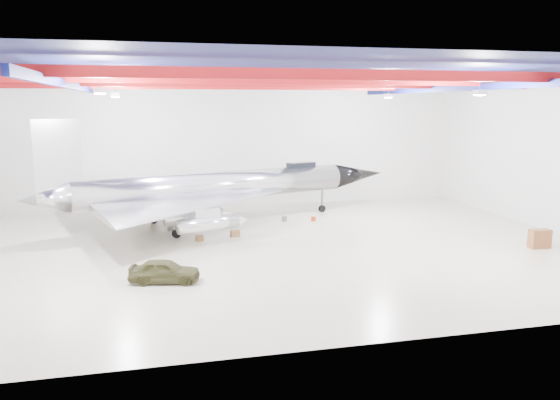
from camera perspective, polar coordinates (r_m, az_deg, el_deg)
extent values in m
plane|color=beige|center=(35.35, -0.16, -4.86)|extent=(40.00, 40.00, 0.00)
plane|color=silver|center=(49.03, -4.16, 5.80)|extent=(40.00, 0.00, 40.00)
plane|color=silver|center=(43.47, 26.54, 4.24)|extent=(0.00, 30.00, 30.00)
plane|color=#0A0F38|center=(34.22, -0.17, 13.23)|extent=(40.00, 40.00, 0.00)
cube|color=maroon|center=(25.52, 4.53, 12.96)|extent=(39.50, 0.25, 0.50)
cube|color=maroon|center=(31.28, 1.11, 12.44)|extent=(39.50, 0.25, 0.50)
cube|color=maroon|center=(37.12, -1.24, 12.05)|extent=(39.50, 0.25, 0.50)
cube|color=maroon|center=(43.01, -2.94, 11.76)|extent=(39.50, 0.25, 0.50)
cube|color=#0C124D|center=(33.57, -20.95, 11.11)|extent=(0.25, 29.50, 0.40)
cube|color=#0C124D|center=(38.71, 17.75, 11.06)|extent=(0.25, 29.50, 0.40)
cube|color=silver|center=(27.38, -18.32, 10.82)|extent=(0.55, 0.55, 0.25)
cube|color=silver|center=(32.55, 20.13, 10.51)|extent=(0.55, 0.55, 0.25)
cube|color=silver|center=(39.35, -16.83, 10.50)|extent=(0.55, 0.55, 0.25)
cube|color=silver|center=(43.11, 11.25, 10.65)|extent=(0.55, 0.55, 0.25)
cylinder|color=silver|center=(41.53, -6.54, 1.50)|extent=(20.97, 8.03, 2.12)
cone|color=black|center=(48.24, 8.12, 2.64)|extent=(5.69, 3.53, 2.12)
cone|color=silver|center=(38.49, -23.50, 0.05)|extent=(3.66, 2.94, 2.12)
cube|color=silver|center=(38.28, -22.20, 4.26)|extent=(2.89, 0.96, 4.78)
cube|color=black|center=(44.80, 2.22, 3.61)|extent=(2.48, 1.47, 0.53)
cylinder|color=silver|center=(35.29, -7.52, -2.49)|extent=(4.14, 2.05, 0.96)
cylinder|color=silver|center=(37.71, -9.04, -1.72)|extent=(4.14, 2.05, 0.96)
cylinder|color=silver|center=(43.64, -12.00, -0.23)|extent=(4.14, 2.05, 0.96)
cylinder|color=silver|center=(46.14, -13.01, 0.28)|extent=(4.14, 2.05, 0.96)
cylinder|color=#59595B|center=(46.39, 4.42, -0.10)|extent=(0.19, 0.19, 1.91)
cylinder|color=black|center=(46.51, 4.41, -0.90)|extent=(0.64, 0.39, 0.59)
cylinder|color=#59595B|center=(37.97, -10.81, -2.52)|extent=(0.19, 0.19, 1.91)
cylinder|color=black|center=(38.11, -10.77, -3.49)|extent=(0.64, 0.39, 0.59)
cylinder|color=#59595B|center=(42.93, -13.11, -1.16)|extent=(0.19, 0.19, 1.91)
cylinder|color=black|center=(43.06, -13.08, -2.02)|extent=(0.64, 0.39, 0.59)
imported|color=#3B3A1D|center=(28.87, -11.98, -7.25)|extent=(3.83, 2.20, 1.23)
cube|color=brown|center=(38.58, 25.49, -3.67)|extent=(1.33, 0.70, 1.20)
cube|color=olive|center=(37.13, -8.42, -3.96)|extent=(0.57, 0.49, 0.36)
cube|color=#A92E10|center=(44.19, -9.12, -1.78)|extent=(0.51, 0.47, 0.29)
cube|color=#59595B|center=(40.43, -11.35, -2.95)|extent=(0.49, 0.43, 0.29)
cylinder|color=#A92E10|center=(42.96, 3.52, -1.97)|extent=(0.39, 0.39, 0.34)
cube|color=olive|center=(38.05, -4.71, -3.49)|extent=(0.68, 0.57, 0.43)
cylinder|color=#59595B|center=(42.83, 0.46, -1.97)|extent=(0.47, 0.47, 0.37)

